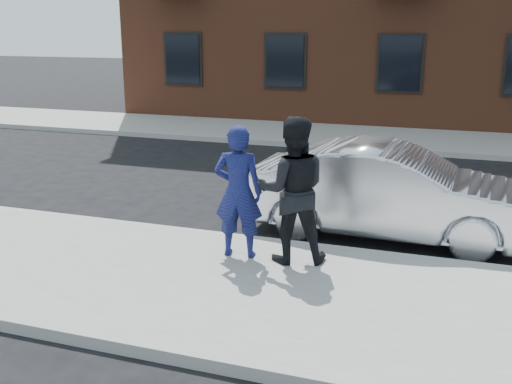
% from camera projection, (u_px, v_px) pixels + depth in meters
% --- Properties ---
extents(ground, '(100.00, 100.00, 0.00)m').
position_uv_depth(ground, '(277.00, 293.00, 7.80)').
color(ground, black).
rests_on(ground, ground).
extents(near_sidewalk, '(50.00, 3.50, 0.15)m').
position_uv_depth(near_sidewalk, '(271.00, 296.00, 7.56)').
color(near_sidewalk, gray).
rests_on(near_sidewalk, ground).
extents(near_curb, '(50.00, 0.10, 0.15)m').
position_uv_depth(near_curb, '(307.00, 248.00, 9.20)').
color(near_curb, '#999691').
rests_on(near_curb, ground).
extents(far_sidewalk, '(50.00, 3.50, 0.15)m').
position_uv_depth(far_sidewalk, '(386.00, 139.00, 18.03)').
color(far_sidewalk, gray).
rests_on(far_sidewalk, ground).
extents(far_curb, '(50.00, 0.10, 0.15)m').
position_uv_depth(far_curb, '(378.00, 150.00, 16.39)').
color(far_curb, '#999691').
rests_on(far_curb, ground).
extents(silver_sedan, '(4.68, 1.78, 1.52)m').
position_uv_depth(silver_sedan, '(391.00, 192.00, 9.71)').
color(silver_sedan, silver).
rests_on(silver_sedan, ground).
extents(man_hoodie, '(0.75, 0.55, 1.91)m').
position_uv_depth(man_hoodie, '(238.00, 192.00, 8.44)').
color(man_hoodie, navy).
rests_on(man_hoodie, near_sidewalk).
extents(man_peacoat, '(1.20, 1.06, 2.05)m').
position_uv_depth(man_peacoat, '(292.00, 190.00, 8.25)').
color(man_peacoat, black).
rests_on(man_peacoat, near_sidewalk).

